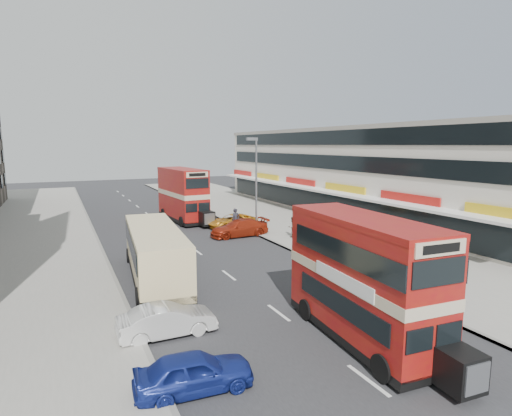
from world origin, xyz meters
TOP-DOWN VIEW (x-y plane):
  - ground at (0.00, 0.00)m, footprint 160.00×160.00m
  - road_surface at (0.00, 20.00)m, footprint 12.00×90.00m
  - pavement_right at (12.00, 20.00)m, footprint 12.00×90.00m
  - pavement_left at (-12.00, 20.00)m, footprint 12.00×90.00m
  - kerb_left at (-6.10, 20.00)m, footprint 0.20×90.00m
  - kerb_right at (6.10, 20.00)m, footprint 0.20×90.00m
  - commercial_row at (19.95, 22.00)m, footprint 9.90×46.20m
  - street_lamp at (6.52, 18.00)m, footprint 1.00×0.20m
  - bus_main at (1.67, -1.63)m, footprint 2.90×8.68m
  - bus_second at (2.42, 26.05)m, footprint 3.15×9.21m
  - coach at (-3.94, 9.31)m, footprint 3.55×10.44m
  - car_left_near at (-5.23, -2.11)m, footprint 3.78×1.77m
  - car_left_front at (-5.07, 1.96)m, footprint 3.87×1.38m
  - car_right_a at (4.66, 17.23)m, footprint 4.90×2.02m
  - car_right_b at (5.50, 20.67)m, footprint 4.69×2.46m
  - car_right_c at (4.41, 34.29)m, footprint 3.51×1.54m
  - pedestrian_near at (8.15, 14.52)m, footprint 0.66×0.48m
  - cyclist at (4.57, 17.74)m, footprint 0.71×1.90m

SIDE VIEW (x-z plane):
  - ground at x=0.00m, z-range 0.00..0.00m
  - road_surface at x=0.00m, z-range 0.00..0.01m
  - pavement_right at x=12.00m, z-range 0.00..0.15m
  - pavement_left at x=-12.00m, z-range 0.00..0.15m
  - kerb_left at x=-6.10m, z-range -0.01..0.15m
  - kerb_right at x=6.10m, z-range -0.01..0.15m
  - car_right_c at x=4.41m, z-range 0.00..1.18m
  - car_left_near at x=-5.23m, z-range 0.00..1.25m
  - car_right_b at x=5.50m, z-range 0.00..1.26m
  - car_left_front at x=-5.07m, z-range 0.00..1.27m
  - car_right_a at x=4.66m, z-range 0.00..1.42m
  - cyclist at x=4.57m, z-range -0.37..1.90m
  - pedestrian_near at x=8.15m, z-range 0.15..1.83m
  - coach at x=-3.94m, z-range 0.24..2.96m
  - bus_main at x=1.67m, z-range 0.12..4.82m
  - bus_second at x=2.42m, z-range 0.13..5.17m
  - commercial_row at x=19.95m, z-range 0.05..9.35m
  - street_lamp at x=6.52m, z-range 0.72..8.85m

